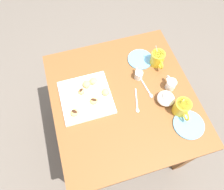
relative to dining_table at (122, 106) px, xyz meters
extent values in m
plane|color=#665B51|center=(0.00, 0.00, -0.61)|extent=(8.00, 8.00, 0.00)
cube|color=brown|center=(0.00, 0.00, 0.12)|extent=(0.92, 0.88, 0.04)
cube|color=brown|center=(-0.40, -0.38, -0.25)|extent=(0.07, 0.07, 0.72)
cube|color=brown|center=(0.40, -0.38, -0.25)|extent=(0.07, 0.07, 0.72)
cube|color=brown|center=(-0.40, 0.38, -0.25)|extent=(0.07, 0.07, 0.72)
cube|color=brown|center=(0.40, 0.38, -0.25)|extent=(0.07, 0.07, 0.72)
cube|color=white|center=(-0.06, -0.22, 0.15)|extent=(0.31, 0.31, 0.02)
cylinder|color=yellow|center=(-0.18, 0.29, 0.19)|extent=(0.09, 0.09, 0.10)
torus|color=yellow|center=(-0.13, 0.29, 0.19)|extent=(0.06, 0.01, 0.06)
cylinder|color=#331E11|center=(-0.18, 0.29, 0.23)|extent=(0.08, 0.08, 0.01)
cylinder|color=silver|center=(-0.20, 0.29, 0.23)|extent=(0.02, 0.04, 0.13)
cylinder|color=yellow|center=(0.18, 0.29, 0.19)|extent=(0.09, 0.09, 0.10)
torus|color=yellow|center=(0.24, 0.29, 0.19)|extent=(0.06, 0.01, 0.06)
cylinder|color=#331E11|center=(0.18, 0.29, 0.23)|extent=(0.08, 0.08, 0.01)
cylinder|color=silver|center=(0.17, 0.29, 0.23)|extent=(0.04, 0.04, 0.13)
cylinder|color=white|center=(0.02, 0.30, 0.18)|extent=(0.06, 0.06, 0.07)
cone|color=white|center=(0.05, 0.30, 0.20)|extent=(0.02, 0.02, 0.02)
torus|color=white|center=(-0.02, 0.30, 0.18)|extent=(0.05, 0.01, 0.05)
cylinder|color=white|center=(0.02, 0.30, 0.21)|extent=(0.05, 0.05, 0.01)
ellipsoid|color=white|center=(0.10, 0.24, 0.17)|extent=(0.11, 0.11, 0.06)
sphere|color=silver|center=(0.10, 0.24, 0.19)|extent=(0.06, 0.06, 0.06)
ellipsoid|color=green|center=(0.11, 0.24, 0.21)|extent=(0.02, 0.03, 0.01)
cylinder|color=white|center=(-0.11, 0.14, 0.17)|extent=(0.05, 0.05, 0.05)
cone|color=white|center=(-0.08, 0.14, 0.18)|extent=(0.02, 0.02, 0.02)
torus|color=white|center=(-0.15, 0.14, 0.17)|extent=(0.04, 0.01, 0.04)
cylinder|color=#381E11|center=(-0.11, 0.14, 0.19)|extent=(0.04, 0.04, 0.01)
cylinder|color=#66A8DB|center=(0.28, 0.31, 0.14)|extent=(0.18, 0.18, 0.01)
cylinder|color=#66A8DB|center=(-0.24, 0.20, 0.14)|extent=(0.17, 0.17, 0.01)
cube|color=silver|center=(-0.03, 0.16, 0.14)|extent=(0.15, 0.03, 0.00)
ellipsoid|color=silver|center=(0.04, 0.17, 0.14)|extent=(0.03, 0.02, 0.01)
cube|color=silver|center=(0.04, 0.07, 0.14)|extent=(0.15, 0.05, 0.00)
ellipsoid|color=silver|center=(0.11, 0.05, 0.14)|extent=(0.03, 0.02, 0.01)
ellipsoid|color=#E5B260|center=(-0.01, -0.18, 0.17)|extent=(0.06, 0.06, 0.03)
ellipsoid|color=#381E11|center=(-0.01, -0.18, 0.19)|extent=(0.03, 0.04, 0.00)
ellipsoid|color=#E5B260|center=(0.03, -0.31, 0.17)|extent=(0.07, 0.07, 0.03)
ellipsoid|color=#381E11|center=(0.03, -0.31, 0.19)|extent=(0.04, 0.04, 0.00)
ellipsoid|color=#E5B260|center=(-0.15, -0.15, 0.17)|extent=(0.07, 0.07, 0.03)
ellipsoid|color=#E5B260|center=(-0.13, -0.20, 0.17)|extent=(0.06, 0.05, 0.04)
ellipsoid|color=#E5B260|center=(-0.09, -0.24, 0.17)|extent=(0.05, 0.05, 0.04)
ellipsoid|color=#381E11|center=(-0.09, -0.24, 0.19)|extent=(0.03, 0.03, 0.00)
ellipsoid|color=#E5B260|center=(-0.05, -0.10, 0.17)|extent=(0.06, 0.06, 0.03)
camera|label=1|loc=(0.56, -0.24, 1.31)|focal=33.95mm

